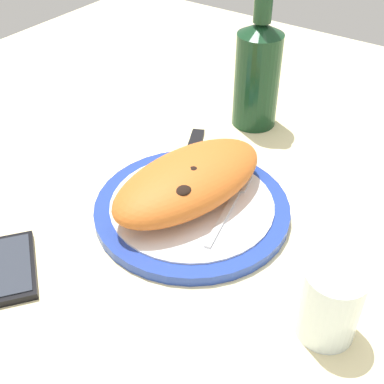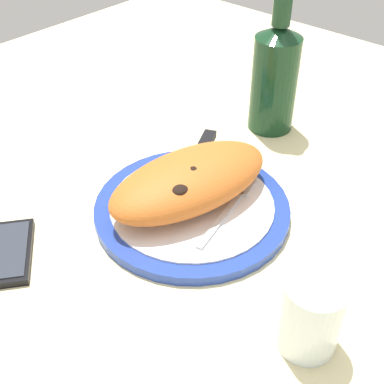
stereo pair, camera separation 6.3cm
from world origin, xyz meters
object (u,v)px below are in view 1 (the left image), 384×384
at_px(calzone, 189,181).
at_px(smartphone, 8,268).
at_px(plate, 192,208).
at_px(fork, 231,202).
at_px(knife, 191,158).
at_px(wine_bottle, 258,72).
at_px(water_glass, 329,307).

bearing_deg(calzone, smartphone, 153.51).
bearing_deg(smartphone, plate, -28.98).
relative_size(plate, smartphone, 2.11).
xyz_separation_m(fork, knife, (0.05, 0.11, 0.00)).
bearing_deg(fork, wine_bottle, 22.27).
distance_m(knife, smartphone, 0.32).
relative_size(fork, wine_bottle, 0.67).
height_order(fork, wine_bottle, wine_bottle).
relative_size(water_glass, wine_bottle, 0.36).
distance_m(plate, knife, 0.10).
xyz_separation_m(calzone, wine_bottle, (0.27, 0.04, 0.05)).
bearing_deg(knife, calzone, -146.38).
bearing_deg(calzone, fork, -65.88).
distance_m(calzone, knife, 0.10).
xyz_separation_m(smartphone, wine_bottle, (0.50, -0.07, 0.09)).
distance_m(plate, smartphone, 0.26).
distance_m(plate, fork, 0.06).
bearing_deg(plate, wine_bottle, 11.08).
bearing_deg(smartphone, water_glass, -68.14).
xyz_separation_m(fork, water_glass, (-0.11, -0.19, 0.02)).
xyz_separation_m(calzone, water_glass, (-0.09, -0.25, -0.01)).
relative_size(knife, smartphone, 1.59).
distance_m(knife, wine_bottle, 0.20).
distance_m(plate, wine_bottle, 0.29).
bearing_deg(plate, smartphone, 151.02).
xyz_separation_m(plate, water_glass, (-0.08, -0.24, 0.03)).
bearing_deg(calzone, wine_bottle, 9.36).
height_order(calzone, water_glass, water_glass).
relative_size(calzone, wine_bottle, 1.07).
bearing_deg(fork, calzone, 114.12).
height_order(plate, smartphone, plate).
bearing_deg(water_glass, knife, 61.20).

